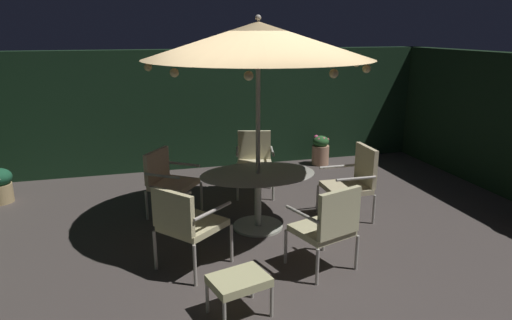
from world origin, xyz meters
The scene contains 11 objects.
ground_plane centered at (0.00, 0.00, -0.01)m, with size 8.59×6.68×0.02m, color #48403D.
hedge_backdrop_rear centered at (0.00, 3.19, 1.09)m, with size 8.59×0.30×2.18m, color black.
patio_dining_table centered at (0.02, 0.19, 0.56)m, with size 1.49×1.05×0.75m.
patio_umbrella centered at (0.02, 0.19, 2.39)m, with size 2.76×2.76×2.68m.
patio_chair_north centered at (0.32, 1.49, 0.57)m, with size 0.69×0.67×0.97m.
patio_chair_northeast centered at (-1.07, 0.96, 0.53)m, with size 0.81×0.82×0.91m.
patio_chair_east centered at (-1.00, -0.68, 0.57)m, with size 0.87×0.86×0.96m.
patio_chair_southeast centered at (0.44, -1.09, 0.55)m, with size 0.73×0.71×0.96m.
patio_chair_south centered at (1.37, 0.17, 0.56)m, with size 0.62×0.60×1.00m.
ottoman_footrest centered at (-0.66, -1.61, 0.33)m, with size 0.59×0.50×0.39m.
potted_plant_front_corner centered at (1.95, 2.66, 0.29)m, with size 0.32×0.32×0.57m.
Camera 1 is at (-1.46, -5.12, 2.51)m, focal length 31.79 mm.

